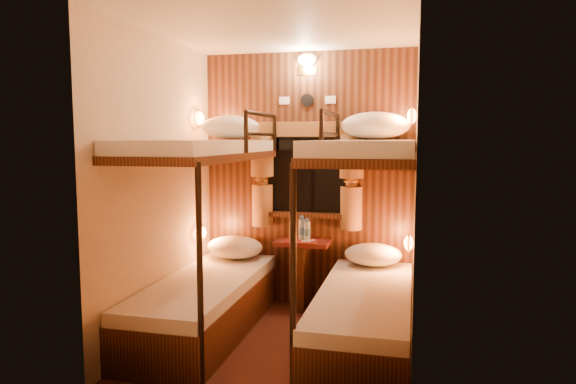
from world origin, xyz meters
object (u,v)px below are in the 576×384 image
(bunk_left, at_px, (205,266))
(bottle_left, at_px, (302,229))
(table, at_px, (303,265))
(bottle_right, at_px, (307,231))
(bunk_right, at_px, (365,276))

(bunk_left, height_order, bottle_left, bunk_left)
(table, relative_size, bottle_left, 2.87)
(table, xyz_separation_m, bottle_right, (0.04, -0.02, 0.33))
(bottle_left, height_order, bottle_right, bottle_left)
(table, xyz_separation_m, bottle_left, (-0.01, 0.01, 0.33))
(bunk_left, height_order, bunk_right, same)
(bunk_right, distance_m, bottle_left, 1.05)
(bunk_right, xyz_separation_m, bottle_left, (-0.66, 0.79, 0.19))
(bottle_left, xyz_separation_m, bottle_right, (0.06, -0.03, -0.01))
(bunk_right, xyz_separation_m, table, (-0.65, 0.78, -0.14))
(bunk_right, bearing_deg, table, 129.67)
(bunk_left, bearing_deg, table, 50.33)
(bottle_left, bearing_deg, bottle_right, -28.76)
(bunk_right, xyz_separation_m, bottle_right, (-0.60, 0.76, 0.18))
(table, bearing_deg, bottle_right, -26.46)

